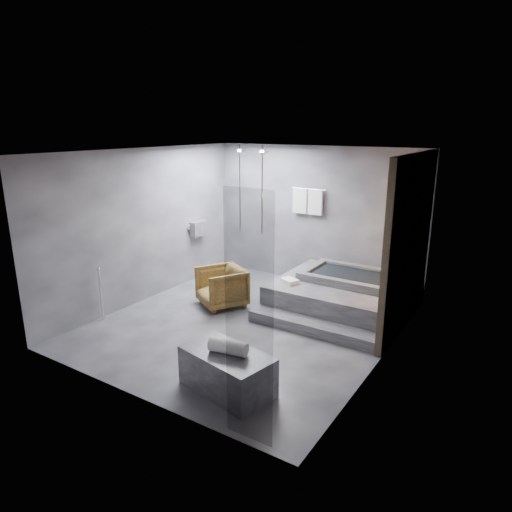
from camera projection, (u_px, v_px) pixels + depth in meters
The scene contains 7 objects.
room at pixel (277, 222), 7.11m from camera, with size 5.00×5.04×2.82m.
tub_deck at pixel (341, 295), 8.16m from camera, with size 2.20×2.00×0.50m, color #37373A.
tub_step at pixel (312, 327), 7.25m from camera, with size 2.20×0.36×0.18m, color #37373A.
concrete_bench at pixel (227, 371), 5.62m from camera, with size 1.15×0.63×0.52m, color #2E2E30.
driftwood_chair at pixel (222, 287), 8.26m from camera, with size 0.76×0.79×0.72m, color #3F2B0F.
rolled_towel at pixel (228, 347), 5.50m from camera, with size 0.17×0.17×0.48m, color white.
deck_towel at pixel (290, 281), 8.03m from camera, with size 0.29×0.21×0.08m, color white.
Camera 1 is at (3.89, -5.81, 3.19)m, focal length 32.00 mm.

